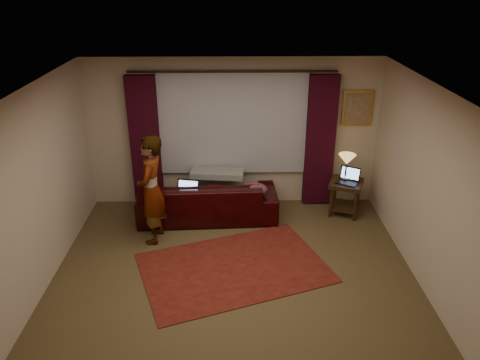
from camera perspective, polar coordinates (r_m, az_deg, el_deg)
name	(u,v)px	position (r m, az deg, el deg)	size (l,w,h in m)	color
floor	(234,284)	(6.47, -0.72, -12.58)	(5.00, 5.00, 0.01)	brown
ceiling	(233,94)	(5.33, -0.86, 10.44)	(5.00, 5.00, 0.02)	silver
wall_back	(233,133)	(8.10, -0.87, 5.71)	(5.00, 0.02, 2.60)	#C4B198
wall_front	(235,346)	(3.71, -0.57, -19.58)	(5.00, 0.02, 2.60)	#C4B198
wall_left	(30,199)	(6.29, -24.20, -2.16)	(0.02, 5.00, 2.60)	#C4B198
wall_right	(434,196)	(6.30, 22.59, -1.83)	(0.02, 5.00, 2.60)	#C4B198
sheer_curtain	(233,123)	(7.98, -0.88, 6.94)	(2.50, 0.05, 1.80)	#A7A7AF
drape_left	(145,143)	(8.17, -11.48, 4.50)	(0.50, 0.14, 2.30)	black
drape_right	(320,142)	(8.17, 9.74, 4.65)	(0.50, 0.14, 2.30)	black
curtain_rod	(232,72)	(7.72, -0.92, 13.08)	(0.04, 0.04, 3.40)	black
picture_frame	(357,108)	(8.21, 14.09, 8.53)	(0.50, 0.04, 0.60)	#B88837
sofa	(207,192)	(7.86, -3.99, -1.49)	(2.32, 1.00, 0.94)	black
throw_blanket	(217,160)	(7.91, -2.82, 2.49)	(0.90, 0.36, 0.11)	gray
clothing_pile	(253,190)	(7.70, 1.66, -1.20)	(0.46, 0.35, 0.20)	brown
laptop_sofa	(186,191)	(7.64, -6.62, -1.32)	(0.36, 0.40, 0.26)	black
area_rug	(234,268)	(6.76, -0.75, -10.62)	(2.54, 1.69, 0.01)	maroon
end_table	(345,198)	(8.22, 12.67, -2.12)	(0.53, 0.53, 0.61)	black
tiffany_lamp	(346,167)	(8.07, 12.81, 1.52)	(0.29, 0.29, 0.46)	olive
laptop_table	(348,176)	(8.00, 12.99, 0.46)	(0.34, 0.37, 0.25)	black
person	(152,190)	(7.15, -10.74, -1.22)	(0.50, 0.50, 1.71)	gray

